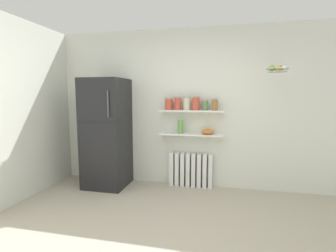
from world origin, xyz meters
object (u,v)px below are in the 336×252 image
object	(u,v)px
storage_jar_1	(178,103)
storage_jar_5	(215,104)
refrigerator	(107,133)
storage_jar_3	(196,103)
shelf_bowl	(208,132)
hanging_fruit_basket	(277,69)
storage_jar_4	(205,105)
radiator	(191,170)
storage_jar_2	(187,104)
vase	(181,127)
storage_jar_0	(169,104)

from	to	relation	value
storage_jar_1	storage_jar_5	xyz separation A→B (m)	(0.60, -0.00, -0.01)
refrigerator	storage_jar_3	distance (m)	1.56
shelf_bowl	hanging_fruit_basket	xyz separation A→B (m)	(0.94, -0.29, 0.93)
storage_jar_4	shelf_bowl	world-z (taller)	storage_jar_4
radiator	storage_jar_5	world-z (taller)	storage_jar_5
refrigerator	shelf_bowl	xyz separation A→B (m)	(1.65, 0.22, 0.05)
storage_jar_2	vase	world-z (taller)	storage_jar_2
radiator	storage_jar_4	size ratio (longest dim) A/B	4.33
refrigerator	storage_jar_1	world-z (taller)	refrigerator
refrigerator	storage_jar_5	xyz separation A→B (m)	(1.76, 0.22, 0.48)
refrigerator	storage_jar_4	xyz separation A→B (m)	(1.61, 0.22, 0.47)
storage_jar_2	hanging_fruit_basket	world-z (taller)	hanging_fruit_basket
radiator	storage_jar_4	distance (m)	1.10
storage_jar_0	hanging_fruit_basket	world-z (taller)	hanging_fruit_basket
storage_jar_2	hanging_fruit_basket	bearing A→B (deg)	-12.88
radiator	storage_jar_0	bearing A→B (deg)	-175.40
shelf_bowl	storage_jar_3	bearing A→B (deg)	180.00
storage_jar_2	storage_jar_3	size ratio (longest dim) A/B	0.94
hanging_fruit_basket	shelf_bowl	bearing A→B (deg)	162.65
storage_jar_3	storage_jar_5	size ratio (longest dim) A/B	1.18
storage_jar_2	storage_jar_5	world-z (taller)	storage_jar_2
storage_jar_1	storage_jar_3	size ratio (longest dim) A/B	0.96
refrigerator	hanging_fruit_basket	size ratio (longest dim) A/B	5.72
storage_jar_3	shelf_bowl	bearing A→B (deg)	-0.00
shelf_bowl	refrigerator	bearing A→B (deg)	-172.38
storage_jar_2	vase	bearing A→B (deg)	-180.00
storage_jar_4	vase	xyz separation A→B (m)	(-0.40, 0.00, -0.35)
storage_jar_3	shelf_bowl	distance (m)	0.49
storage_jar_0	storage_jar_1	world-z (taller)	storage_jar_1
storage_jar_0	storage_jar_4	bearing A→B (deg)	-0.00
storage_jar_0	storage_jar_2	distance (m)	0.30
storage_jar_5	vase	xyz separation A→B (m)	(-0.54, 0.00, -0.36)
storage_jar_1	storage_jar_2	bearing A→B (deg)	0.00
storage_jar_1	storage_jar_5	world-z (taller)	storage_jar_1
storage_jar_4	hanging_fruit_basket	distance (m)	1.14
storage_jar_2	storage_jar_5	size ratio (longest dim) A/B	1.11
refrigerator	storage_jar_0	xyz separation A→B (m)	(1.01, 0.22, 0.48)
refrigerator	radiator	world-z (taller)	refrigerator
storage_jar_0	storage_jar_4	world-z (taller)	storage_jar_0
storage_jar_3	storage_jar_4	size ratio (longest dim) A/B	1.35
radiator	vase	xyz separation A→B (m)	(-0.17, -0.03, 0.73)
radiator	vase	world-z (taller)	vase
storage_jar_5	vase	world-z (taller)	storage_jar_5
storage_jar_0	storage_jar_5	xyz separation A→B (m)	(0.75, 0.00, -0.00)
storage_jar_4	hanging_fruit_basket	world-z (taller)	hanging_fruit_basket
storage_jar_4	storage_jar_1	bearing A→B (deg)	180.00
storage_jar_1	hanging_fruit_basket	xyz separation A→B (m)	(1.43, -0.29, 0.49)
vase	storage_jar_5	bearing A→B (deg)	0.00
storage_jar_0	hanging_fruit_basket	bearing A→B (deg)	-10.51
storage_jar_2	refrigerator	bearing A→B (deg)	-170.41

